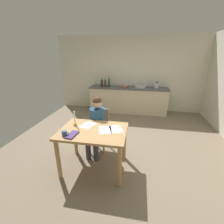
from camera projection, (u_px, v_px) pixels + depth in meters
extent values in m
cube|color=#7A6B56|center=(119.00, 145.00, 3.66)|extent=(5.20, 5.20, 0.04)
cube|color=beige|center=(130.00, 74.00, 5.60)|extent=(5.20, 0.12, 2.60)
cube|color=beige|center=(128.00, 100.00, 5.57)|extent=(2.66, 0.60, 0.86)
cube|color=#4C4C51|center=(129.00, 88.00, 5.41)|extent=(2.70, 0.64, 0.04)
cube|color=tan|center=(93.00, 131.00, 2.67)|extent=(1.14, 0.83, 0.04)
cylinder|color=tan|center=(58.00, 159.00, 2.56)|extent=(0.07, 0.07, 0.73)
cylinder|color=tan|center=(120.00, 167.00, 2.39)|extent=(0.07, 0.07, 0.73)
cylinder|color=tan|center=(75.00, 138.00, 3.21)|extent=(0.07, 0.07, 0.73)
cylinder|color=tan|center=(124.00, 142.00, 3.04)|extent=(0.07, 0.07, 0.73)
cube|color=tan|center=(98.00, 129.00, 3.32)|extent=(0.43, 0.43, 0.04)
cube|color=tan|center=(101.00, 117.00, 3.42)|extent=(0.36, 0.06, 0.40)
cylinder|color=tan|center=(88.00, 142.00, 3.29)|extent=(0.04, 0.04, 0.47)
cylinder|color=tan|center=(104.00, 144.00, 3.21)|extent=(0.04, 0.04, 0.47)
cylinder|color=tan|center=(94.00, 135.00, 3.60)|extent=(0.04, 0.04, 0.47)
cylinder|color=tan|center=(108.00, 136.00, 3.52)|extent=(0.04, 0.04, 0.47)
cylinder|color=navy|center=(98.00, 120.00, 3.23)|extent=(0.34, 0.34, 0.50)
sphere|color=#D8AD8C|center=(97.00, 103.00, 3.10)|extent=(0.20, 0.20, 0.20)
sphere|color=#473323|center=(97.00, 101.00, 3.09)|extent=(0.19, 0.19, 0.19)
cylinder|color=#383847|center=(91.00, 135.00, 3.16)|extent=(0.16, 0.39, 0.13)
cylinder|color=#383847|center=(88.00, 149.00, 3.07)|extent=(0.10, 0.10, 0.45)
cylinder|color=#383847|center=(99.00, 135.00, 3.12)|extent=(0.16, 0.39, 0.13)
cylinder|color=#383847|center=(96.00, 150.00, 3.03)|extent=(0.10, 0.10, 0.45)
cylinder|color=#33598C|center=(64.00, 133.00, 2.46)|extent=(0.08, 0.08, 0.09)
torus|color=#33598C|center=(67.00, 133.00, 2.45)|extent=(0.06, 0.01, 0.06)
cylinder|color=gold|center=(75.00, 124.00, 2.82)|extent=(0.06, 0.06, 0.05)
cylinder|color=white|center=(75.00, 117.00, 2.77)|extent=(0.02, 0.02, 0.22)
cube|color=#483473|center=(72.00, 135.00, 2.48)|extent=(0.15, 0.27, 0.02)
cube|color=white|center=(105.00, 130.00, 2.66)|extent=(0.28, 0.34, 0.00)
cube|color=white|center=(116.00, 129.00, 2.69)|extent=(0.30, 0.35, 0.00)
cube|color=white|center=(88.00, 125.00, 2.85)|extent=(0.30, 0.35, 0.00)
cylinder|color=#B2B7BC|center=(140.00, 87.00, 5.33)|extent=(0.36, 0.36, 0.04)
cylinder|color=silver|center=(140.00, 83.00, 5.44)|extent=(0.02, 0.02, 0.24)
cylinder|color=black|center=(102.00, 83.00, 5.44)|extent=(0.07, 0.07, 0.22)
cylinder|color=black|center=(102.00, 79.00, 5.39)|extent=(0.03, 0.03, 0.06)
cylinder|color=#593319|center=(105.00, 83.00, 5.50)|extent=(0.08, 0.08, 0.21)
cylinder|color=#593319|center=(105.00, 80.00, 5.45)|extent=(0.03, 0.03, 0.05)
cylinder|color=#194C23|center=(109.00, 83.00, 5.48)|extent=(0.07, 0.07, 0.25)
cylinder|color=#194C23|center=(109.00, 78.00, 5.42)|extent=(0.03, 0.03, 0.06)
ellipsoid|color=tan|center=(125.00, 86.00, 5.41)|extent=(0.19, 0.19, 0.09)
cylinder|color=#B7BABF|center=(156.00, 85.00, 5.22)|extent=(0.18, 0.18, 0.18)
cone|color=#262628|center=(157.00, 82.00, 5.18)|extent=(0.11, 0.11, 0.04)
cylinder|color=silver|center=(130.00, 86.00, 5.53)|extent=(0.06, 0.06, 0.00)
cylinder|color=silver|center=(130.00, 85.00, 5.52)|extent=(0.01, 0.01, 0.07)
cone|color=silver|center=(131.00, 83.00, 5.49)|extent=(0.07, 0.07, 0.08)
cylinder|color=silver|center=(127.00, 86.00, 5.55)|extent=(0.06, 0.06, 0.00)
cylinder|color=silver|center=(127.00, 85.00, 5.54)|extent=(0.01, 0.01, 0.07)
cone|color=silver|center=(127.00, 83.00, 5.51)|extent=(0.07, 0.07, 0.08)
cylinder|color=silver|center=(125.00, 86.00, 5.57)|extent=(0.06, 0.06, 0.00)
cylinder|color=silver|center=(125.00, 85.00, 5.55)|extent=(0.01, 0.01, 0.07)
cone|color=silver|center=(125.00, 83.00, 5.53)|extent=(0.07, 0.07, 0.08)
cylinder|color=silver|center=(121.00, 86.00, 5.59)|extent=(0.06, 0.06, 0.00)
cylinder|color=silver|center=(121.00, 85.00, 5.58)|extent=(0.01, 0.01, 0.07)
cone|color=silver|center=(121.00, 83.00, 5.55)|extent=(0.07, 0.07, 0.08)
cylinder|color=#D84C3F|center=(124.00, 87.00, 5.28)|extent=(0.09, 0.09, 0.09)
torus|color=#D84C3F|center=(125.00, 87.00, 5.27)|extent=(0.06, 0.01, 0.06)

